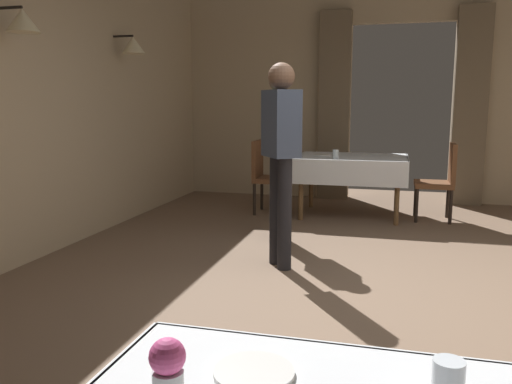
{
  "coord_description": "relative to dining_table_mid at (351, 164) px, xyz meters",
  "views": [
    {
      "loc": [
        -0.06,
        -3.64,
        1.39
      ],
      "look_at": [
        -1.08,
        0.23,
        0.71
      ],
      "focal_mm": 36.74,
      "sensor_mm": 36.0,
      "label": 1
    }
  ],
  "objects": [
    {
      "name": "plate_mid_b",
      "position": [
        -0.36,
        -0.0,
        0.1
      ],
      "size": [
        0.22,
        0.22,
        0.01
      ],
      "primitive_type": "cylinder",
      "color": "white",
      "rests_on": "dining_table_mid"
    },
    {
      "name": "chair_mid_left",
      "position": [
        -1.06,
        -0.1,
        -0.14
      ],
      "size": [
        0.44,
        0.44,
        0.93
      ],
      "color": "black",
      "rests_on": "ground"
    },
    {
      "name": "person_waiter_by_doorway",
      "position": [
        -0.41,
        -2.26,
        0.37
      ],
      "size": [
        0.39,
        0.42,
        1.72
      ],
      "color": "black",
      "rests_on": "ground"
    },
    {
      "name": "ground",
      "position": [
        0.56,
        -2.9,
        -0.65
      ],
      "size": [
        10.08,
        10.08,
        0.0
      ],
      "primitive_type": "plane",
      "color": "#7A604C"
    },
    {
      "name": "person_diner_standing_aside",
      "position": [
        -0.61,
        -1.42,
        0.37
      ],
      "size": [
        0.25,
        0.38,
        1.72
      ],
      "color": "black",
      "rests_on": "ground"
    },
    {
      "name": "plate_near_c",
      "position": [
        0.2,
        -5.42,
        0.1
      ],
      "size": [
        0.2,
        0.2,
        0.01
      ],
      "primitive_type": "cylinder",
      "color": "white",
      "rests_on": "dining_table_near"
    },
    {
      "name": "wall_back",
      "position": [
        0.56,
        1.28,
        0.87
      ],
      "size": [
        6.4,
        0.27,
        3.0
      ],
      "color": "tan",
      "rests_on": "ground"
    },
    {
      "name": "glass_mid_a",
      "position": [
        -0.16,
        -0.35,
        0.15
      ],
      "size": [
        0.07,
        0.07,
        0.11
      ],
      "primitive_type": "cylinder",
      "color": "silver",
      "rests_on": "dining_table_mid"
    },
    {
      "name": "chair_mid_right",
      "position": [
        1.06,
        -0.01,
        -0.14
      ],
      "size": [
        0.44,
        0.44,
        0.93
      ],
      "color": "black",
      "rests_on": "ground"
    },
    {
      "name": "dining_table_mid",
      "position": [
        0.0,
        0.0,
        0.0
      ],
      "size": [
        1.35,
        1.04,
        0.75
      ],
      "color": "brown",
      "rests_on": "ground"
    }
  ]
}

